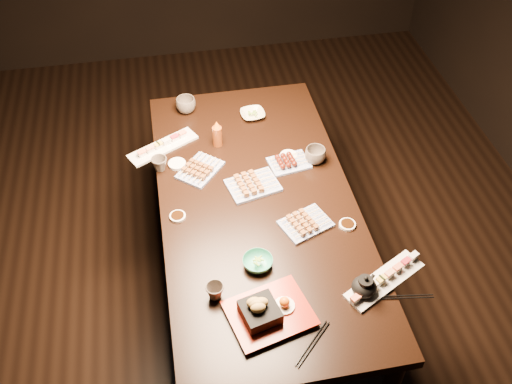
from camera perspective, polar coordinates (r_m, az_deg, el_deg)
ground at (r=3.27m, az=-1.90°, el=-9.20°), size 5.00×5.00×0.00m
dining_table at (r=2.92m, az=0.18°, el=-6.15°), size 1.39×1.99×0.75m
sushi_platter_near at (r=2.39m, az=12.78°, el=-8.38°), size 0.38×0.26×0.05m
sushi_platter_far at (r=2.95m, az=-9.33°, el=4.73°), size 0.38×0.26×0.05m
yakitori_plate_center at (r=2.69m, az=-0.30°, el=1.00°), size 0.27×0.22×0.06m
yakitori_plate_right at (r=2.54m, az=5.01°, el=-2.89°), size 0.25×0.22×0.05m
yakitori_plate_left at (r=2.79m, az=-5.64°, el=2.50°), size 0.26×0.26×0.05m
tsukune_plate at (r=2.82m, az=3.33°, el=3.18°), size 0.21×0.17×0.05m
edamame_bowl_green at (r=2.39m, az=0.17°, el=-7.06°), size 0.14×0.14×0.04m
edamame_bowl_cream at (r=3.11m, az=-0.34°, el=7.75°), size 0.14×0.14×0.03m
tempura_tray at (r=2.21m, az=1.39°, el=-11.48°), size 0.36×0.32×0.11m
teacup_near_left at (r=2.29m, az=-4.12°, el=-9.89°), size 0.07×0.07×0.07m
teacup_mid_right at (r=2.83m, az=5.95°, el=3.67°), size 0.11×0.11×0.08m
teacup_far_left at (r=2.82m, az=-9.62°, el=2.79°), size 0.08×0.08×0.07m
teacup_far_right at (r=3.16m, az=-7.02°, el=8.62°), size 0.12×0.12×0.08m
teapot at (r=2.32m, az=10.80°, el=-9.14°), size 0.17×0.17×0.10m
condiment_bottle at (r=2.90m, az=-3.91°, el=5.87°), size 0.06×0.06×0.15m
sauce_dish_west at (r=2.60m, az=-7.84°, el=-2.43°), size 0.09×0.09×0.01m
sauce_dish_east at (r=2.87m, az=3.27°, el=3.62°), size 0.12×0.12×0.02m
sauce_dish_se at (r=2.57m, az=9.12°, el=-3.24°), size 0.10×0.10×0.01m
sauce_dish_nw at (r=2.85m, az=-7.90°, el=2.79°), size 0.11×0.11×0.02m
chopsticks_near at (r=2.20m, az=5.69°, el=-14.86°), size 0.18×0.18×0.01m
chopsticks_se at (r=2.38m, az=14.89°, el=-10.10°), size 0.21×0.05×0.01m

